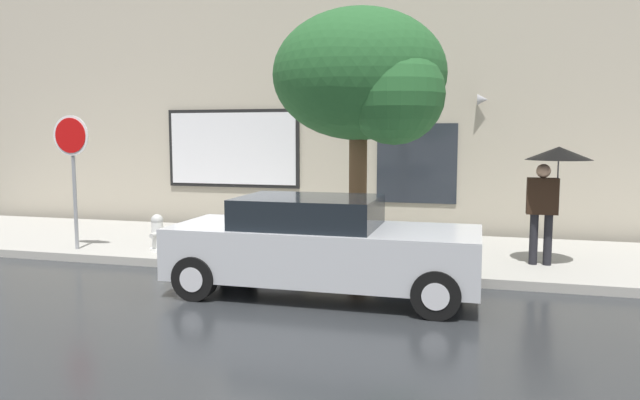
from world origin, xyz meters
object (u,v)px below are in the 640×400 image
at_px(stop_sign, 72,155).
at_px(street_tree, 366,80).
at_px(parked_car, 321,246).
at_px(fire_hydrant, 157,233).
at_px(pedestrian_with_umbrella, 554,170).

bearing_deg(stop_sign, street_tree, 5.70).
height_order(parked_car, fire_hydrant, parked_car).
relative_size(fire_hydrant, pedestrian_with_umbrella, 0.35).
xyz_separation_m(parked_car, stop_sign, (-5.25, 1.36, 1.24)).
bearing_deg(parked_car, pedestrian_with_umbrella, 33.30).
height_order(parked_car, pedestrian_with_umbrella, pedestrian_with_umbrella).
relative_size(fire_hydrant, street_tree, 0.16).
xyz_separation_m(pedestrian_with_umbrella, street_tree, (-3.13, -0.32, 1.52)).
bearing_deg(pedestrian_with_umbrella, stop_sign, -174.22).
bearing_deg(parked_car, fire_hydrant, 156.04).
bearing_deg(stop_sign, parked_car, -14.54).
relative_size(street_tree, stop_sign, 1.71).
bearing_deg(street_tree, pedestrian_with_umbrella, 5.93).
bearing_deg(stop_sign, fire_hydrant, 9.01).
bearing_deg(parked_car, street_tree, 81.57).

